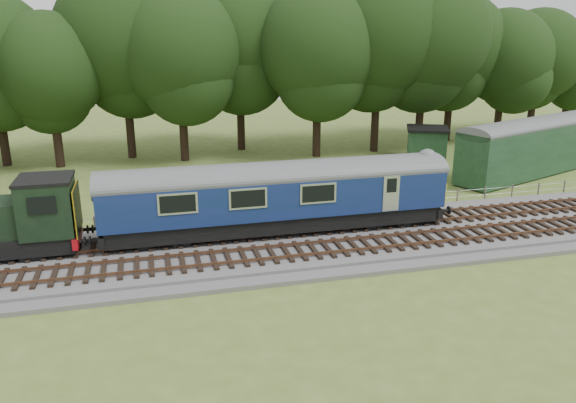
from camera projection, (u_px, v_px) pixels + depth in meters
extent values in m
plane|color=#4E6725|center=(330.00, 243.00, 29.33)|extent=(120.00, 120.00, 0.00)
cube|color=#4C4C4F|center=(331.00, 240.00, 29.28)|extent=(70.00, 7.00, 0.35)
cube|color=brown|center=(327.00, 230.00, 29.81)|extent=(66.50, 0.07, 0.14)
cube|color=brown|center=(319.00, 221.00, 31.14)|extent=(66.50, 0.07, 0.14)
cube|color=brown|center=(346.00, 251.00, 27.04)|extent=(66.50, 0.07, 0.14)
cube|color=brown|center=(336.00, 240.00, 28.37)|extent=(66.50, 0.07, 0.14)
cube|color=black|center=(277.00, 219.00, 29.71)|extent=(17.46, 2.52, 0.85)
cube|color=#0D244A|center=(277.00, 193.00, 29.29)|extent=(18.00, 2.80, 2.05)
cube|color=yellow|center=(433.00, 189.00, 31.54)|extent=(0.06, 2.74, 1.30)
cube|color=black|center=(382.00, 214.00, 31.19)|extent=(2.60, 2.00, 0.55)
cube|color=black|center=(162.00, 233.00, 28.35)|extent=(2.60, 2.00, 0.55)
cube|color=black|center=(48.00, 207.00, 26.58)|extent=(2.40, 2.55, 2.60)
cube|color=#A70C15|center=(78.00, 236.00, 27.34)|extent=(0.25, 2.60, 0.55)
cube|color=yellow|center=(77.00, 208.00, 26.96)|extent=(0.06, 2.55, 2.30)
imported|color=#DB620B|center=(106.00, 233.00, 27.00)|extent=(0.82, 0.77, 1.88)
cube|color=#18351C|center=(539.00, 148.00, 42.93)|extent=(16.49, 8.61, 3.73)
cube|color=#18351C|center=(427.00, 145.00, 47.44)|extent=(4.07, 4.07, 2.56)
cube|color=black|center=(428.00, 129.00, 47.03)|extent=(4.48, 4.48, 0.21)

